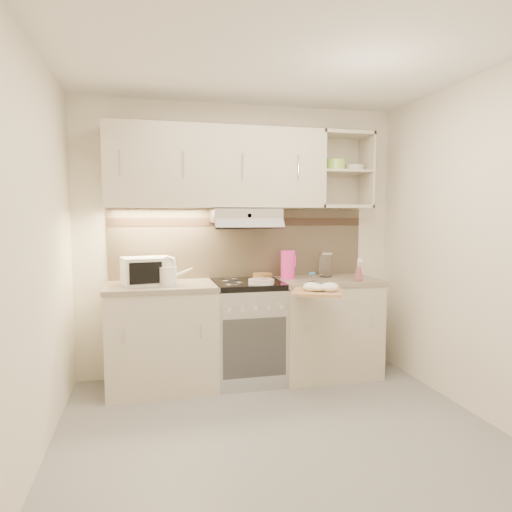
% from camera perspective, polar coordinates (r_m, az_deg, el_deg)
% --- Properties ---
extents(ground, '(3.00, 3.00, 0.00)m').
position_cam_1_polar(ground, '(3.29, 3.32, -21.70)').
color(ground, gray).
rests_on(ground, ground).
extents(room_shell, '(3.04, 2.84, 2.52)m').
position_cam_1_polar(room_shell, '(3.29, 1.66, 7.63)').
color(room_shell, white).
rests_on(room_shell, ground).
extents(base_cabinet_left, '(0.90, 0.60, 0.86)m').
position_cam_1_polar(base_cabinet_left, '(4.05, -11.68, -10.06)').
color(base_cabinet_left, beige).
rests_on(base_cabinet_left, ground).
extents(worktop_left, '(0.92, 0.62, 0.04)m').
position_cam_1_polar(worktop_left, '(3.96, -11.79, -3.75)').
color(worktop_left, gray).
rests_on(worktop_left, base_cabinet_left).
extents(base_cabinet_right, '(0.90, 0.60, 0.86)m').
position_cam_1_polar(base_cabinet_right, '(4.35, 8.73, -8.94)').
color(base_cabinet_right, beige).
rests_on(base_cabinet_right, ground).
extents(worktop_right, '(0.92, 0.62, 0.04)m').
position_cam_1_polar(worktop_right, '(4.27, 8.81, -3.06)').
color(worktop_right, gray).
rests_on(worktop_right, base_cabinet_right).
extents(electric_range, '(0.60, 0.60, 0.90)m').
position_cam_1_polar(electric_range, '(4.13, -1.08, -9.35)').
color(electric_range, '#B7B7BC').
rests_on(electric_range, ground).
extents(microwave, '(0.46, 0.38, 0.23)m').
position_cam_1_polar(microwave, '(3.96, -13.42, -1.81)').
color(microwave, silver).
rests_on(microwave, worktop_left).
extents(watering_can, '(0.29, 0.15, 0.24)m').
position_cam_1_polar(watering_can, '(3.85, -10.80, -2.36)').
color(watering_can, white).
rests_on(watering_can, worktop_left).
extents(plate_stack, '(0.22, 0.22, 0.05)m').
position_cam_1_polar(plate_stack, '(3.88, 0.66, -3.20)').
color(plate_stack, silver).
rests_on(plate_stack, electric_range).
extents(bread_loaf, '(0.18, 0.18, 0.05)m').
position_cam_1_polar(bread_loaf, '(4.23, 0.83, -2.48)').
color(bread_loaf, olive).
rests_on(bread_loaf, electric_range).
extents(pink_pitcher, '(0.14, 0.13, 0.26)m').
position_cam_1_polar(pink_pitcher, '(4.21, 4.00, -1.05)').
color(pink_pitcher, '#FF32A6').
rests_on(pink_pitcher, worktop_right).
extents(glass_jar, '(0.12, 0.12, 0.24)m').
position_cam_1_polar(glass_jar, '(4.36, 8.71, -1.04)').
color(glass_jar, silver).
rests_on(glass_jar, worktop_right).
extents(spice_jar, '(0.06, 0.06, 0.08)m').
position_cam_1_polar(spice_jar, '(4.04, 7.04, -2.61)').
color(spice_jar, white).
rests_on(spice_jar, worktop_right).
extents(spray_bottle, '(0.08, 0.08, 0.21)m').
position_cam_1_polar(spray_bottle, '(4.14, 12.71, -1.95)').
color(spray_bottle, pink).
rests_on(spray_bottle, worktop_right).
extents(cutting_board, '(0.49, 0.47, 0.02)m').
position_cam_1_polar(cutting_board, '(3.68, 7.67, -4.49)').
color(cutting_board, tan).
rests_on(cutting_board, base_cabinet_right).
extents(dish_towel, '(0.29, 0.25, 0.08)m').
position_cam_1_polar(dish_towel, '(3.68, 8.35, -3.74)').
color(dish_towel, white).
rests_on(dish_towel, cutting_board).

